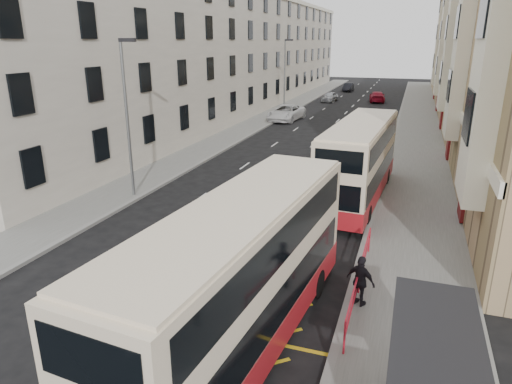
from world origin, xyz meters
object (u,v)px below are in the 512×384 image
at_px(street_lamp_near, 127,111).
at_px(double_decker_rear, 360,161).
at_px(car_dark, 348,87).
at_px(double_decker_front, 241,278).
at_px(car_silver, 330,97).
at_px(white_van, 286,113).
at_px(pedestrian_far, 361,281).
at_px(street_lamp_far, 285,73).
at_px(car_red, 377,97).

relative_size(street_lamp_near, double_decker_rear, 0.76).
distance_m(double_decker_rear, car_dark, 54.65).
xyz_separation_m(double_decker_front, car_dark, (-6.62, 67.51, -1.49)).
bearing_deg(car_silver, white_van, -88.56).
bearing_deg(double_decker_front, double_decker_rear, 89.02).
xyz_separation_m(street_lamp_near, white_van, (1.15, 26.51, -3.83)).
relative_size(pedestrian_far, car_silver, 0.42).
bearing_deg(double_decker_rear, street_lamp_far, 116.78).
bearing_deg(car_silver, pedestrian_far, -71.96).
relative_size(pedestrian_far, car_red, 0.34).
bearing_deg(double_decker_front, pedestrian_far, 52.03).
bearing_deg(double_decker_front, street_lamp_far, 109.08).
xyz_separation_m(double_decker_rear, car_silver, (-8.62, 39.75, -1.44)).
bearing_deg(double_decker_rear, car_silver, 105.82).
relative_size(double_decker_front, car_silver, 2.74).
relative_size(pedestrian_far, white_van, 0.28).
distance_m(street_lamp_near, pedestrian_far, 14.94).
relative_size(double_decker_rear, car_dark, 2.59).
bearing_deg(car_red, double_decker_rear, 87.14).
height_order(double_decker_front, car_red, double_decker_front).
height_order(car_silver, car_dark, car_silver).
bearing_deg(street_lamp_far, car_silver, 78.38).
distance_m(street_lamp_near, car_silver, 43.54).
bearing_deg(street_lamp_far, white_van, -71.78).
relative_size(street_lamp_far, pedestrian_far, 4.83).
distance_m(street_lamp_far, white_van, 5.31).
height_order(white_van, car_dark, white_van).
bearing_deg(white_van, double_decker_rear, -60.49).
height_order(white_van, car_red, white_van).
bearing_deg(street_lamp_near, street_lamp_far, 90.00).
distance_m(double_decker_front, pedestrian_far, 4.26).
bearing_deg(car_dark, car_silver, -92.10).
distance_m(car_dark, car_red, 13.61).
height_order(double_decker_front, car_silver, double_decker_front).
bearing_deg(car_red, street_lamp_near, 72.63).
height_order(street_lamp_far, car_dark, street_lamp_far).
relative_size(street_lamp_near, street_lamp_far, 1.00).
distance_m(street_lamp_near, car_red, 46.19).
distance_m(pedestrian_far, car_red, 52.26).
relative_size(white_van, car_dark, 1.44).
height_order(street_lamp_far, pedestrian_far, street_lamp_far).
distance_m(double_decker_front, car_red, 55.14).
xyz_separation_m(double_decker_rear, car_red, (-2.45, 41.63, -1.41)).
xyz_separation_m(white_van, car_silver, (1.58, 16.77, -0.14)).
xyz_separation_m(street_lamp_far, white_van, (1.15, -3.49, -3.83)).
height_order(street_lamp_near, double_decker_rear, street_lamp_near).
xyz_separation_m(double_decker_front, car_silver, (-7.17, 53.23, -1.48)).
bearing_deg(car_silver, double_decker_front, -75.51).
bearing_deg(double_decker_rear, street_lamp_near, -159.19).
bearing_deg(white_van, street_lamp_far, 113.80).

